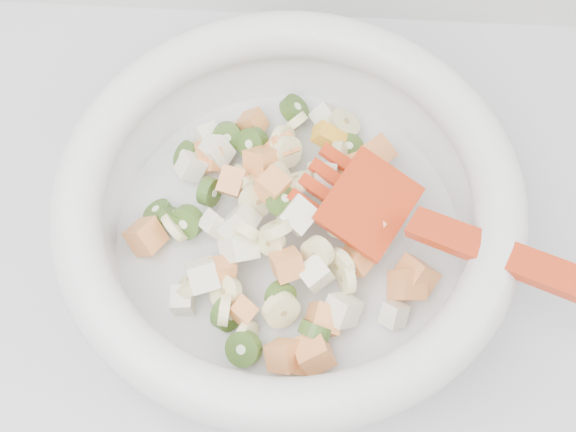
{
  "coord_description": "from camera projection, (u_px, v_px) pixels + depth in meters",
  "views": [
    {
      "loc": [
        -0.11,
        1.2,
        1.48
      ],
      "look_at": [
        -0.13,
        1.49,
        0.95
      ],
      "focal_mm": 50.0,
      "sensor_mm": 36.0,
      "label": 1
    }
  ],
  "objects": [
    {
      "name": "mixing_bowl",
      "position": [
        289.0,
        212.0,
        0.6
      ],
      "size": [
        0.47,
        0.35,
        0.13
      ],
      "color": "silver",
      "rests_on": "counter"
    },
    {
      "name": "counter",
      "position": [
        384.0,
        430.0,
        1.02
      ],
      "size": [
        2.0,
        0.6,
        0.9
      ],
      "primitive_type": "cube",
      "color": "#AAAAAF",
      "rests_on": "ground"
    }
  ]
}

